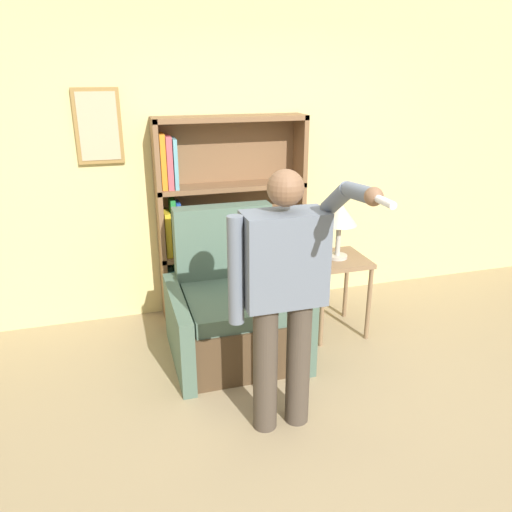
# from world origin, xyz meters

# --- Properties ---
(ground_plane) EXTENTS (14.00, 14.00, 0.00)m
(ground_plane) POSITION_xyz_m (0.00, 0.00, 0.00)
(ground_plane) COLOR #9E8966
(wall_back) EXTENTS (8.00, 0.11, 2.80)m
(wall_back) POSITION_xyz_m (-0.01, 2.03, 1.40)
(wall_back) COLOR #DBCC84
(wall_back) RESTS_ON ground_plane
(bookcase) EXTENTS (1.29, 0.28, 1.76)m
(bookcase) POSITION_xyz_m (-0.23, 1.87, 0.86)
(bookcase) COLOR brown
(bookcase) RESTS_ON ground_plane
(armchair) EXTENTS (0.98, 0.93, 1.12)m
(armchair) POSITION_xyz_m (-0.30, 1.15, 0.34)
(armchair) COLOR #4C3823
(armchair) RESTS_ON ground_plane
(person_standing) EXTENTS (0.62, 0.78, 1.63)m
(person_standing) POSITION_xyz_m (-0.23, 0.19, 0.94)
(person_standing) COLOR #473D33
(person_standing) RESTS_ON ground_plane
(side_table) EXTENTS (0.47, 0.47, 0.67)m
(side_table) POSITION_xyz_m (0.61, 1.22, 0.56)
(side_table) COLOR #846647
(side_table) RESTS_ON ground_plane
(table_lamp) EXTENTS (0.28, 0.28, 0.47)m
(table_lamp) POSITION_xyz_m (0.61, 1.22, 1.03)
(table_lamp) COLOR #B7B2A8
(table_lamp) RESTS_ON side_table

